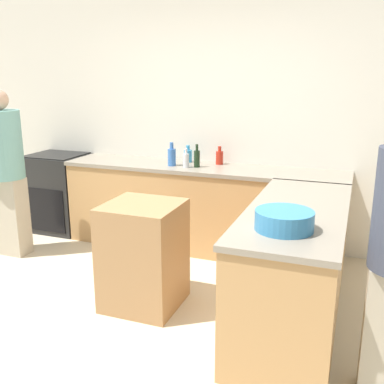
{
  "coord_description": "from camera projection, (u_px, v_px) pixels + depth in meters",
  "views": [
    {
      "loc": [
        1.52,
        -2.52,
        1.84
      ],
      "look_at": [
        0.34,
        0.63,
        0.95
      ],
      "focal_mm": 42.0,
      "sensor_mm": 36.0,
      "label": 1
    }
  ],
  "objects": [
    {
      "name": "ground_plane",
      "position": [
        119.0,
        335.0,
        3.27
      ],
      "size": [
        14.0,
        14.0,
        0.0
      ],
      "primitive_type": "plane",
      "color": "beige"
    },
    {
      "name": "wall_back",
      "position": [
        212.0,
        121.0,
        4.86
      ],
      "size": [
        8.0,
        0.06,
        2.7
      ],
      "color": "silver",
      "rests_on": "ground_plane"
    },
    {
      "name": "counter_back",
      "position": [
        202.0,
        208.0,
        4.79
      ],
      "size": [
        2.98,
        0.62,
        0.91
      ],
      "color": "tan",
      "rests_on": "ground_plane"
    },
    {
      "name": "counter_peninsula",
      "position": [
        294.0,
        267.0,
        3.33
      ],
      "size": [
        0.69,
        1.8,
        0.91
      ],
      "color": "tan",
      "rests_on": "ground_plane"
    },
    {
      "name": "range_oven",
      "position": [
        59.0,
        192.0,
        5.41
      ],
      "size": [
        0.66,
        0.6,
        0.92
      ],
      "color": "black",
      "rests_on": "ground_plane"
    },
    {
      "name": "island_table",
      "position": [
        144.0,
        255.0,
        3.61
      ],
      "size": [
        0.58,
        0.58,
        0.86
      ],
      "color": "#997047",
      "rests_on": "ground_plane"
    },
    {
      "name": "mixing_bowl",
      "position": [
        284.0,
        220.0,
        2.76
      ],
      "size": [
        0.36,
        0.36,
        0.12
      ],
      "color": "teal",
      "rests_on": "counter_peninsula"
    },
    {
      "name": "vinegar_bottle_clear",
      "position": [
        186.0,
        160.0,
        4.59
      ],
      "size": [
        0.06,
        0.06,
        0.2
      ],
      "color": "silver",
      "rests_on": "counter_back"
    },
    {
      "name": "dish_soap_bottle",
      "position": [
        188.0,
        155.0,
        4.88
      ],
      "size": [
        0.09,
        0.09,
        0.18
      ],
      "color": "#338CBF",
      "rests_on": "counter_back"
    },
    {
      "name": "wine_bottle_dark",
      "position": [
        197.0,
        158.0,
        4.61
      ],
      "size": [
        0.06,
        0.06,
        0.24
      ],
      "color": "black",
      "rests_on": "counter_back"
    },
    {
      "name": "hot_sauce_bottle",
      "position": [
        219.0,
        157.0,
        4.75
      ],
      "size": [
        0.08,
        0.08,
        0.19
      ],
      "color": "red",
      "rests_on": "counter_back"
    },
    {
      "name": "water_bottle_blue",
      "position": [
        172.0,
        156.0,
        4.68
      ],
      "size": [
        0.08,
        0.08,
        0.25
      ],
      "color": "#386BB7",
      "rests_on": "counter_back"
    },
    {
      "name": "person_by_range",
      "position": [
        5.0,
        169.0,
        4.54
      ],
      "size": [
        0.38,
        0.38,
        1.7
      ],
      "color": "#ADA38E",
      "rests_on": "ground_plane"
    }
  ]
}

